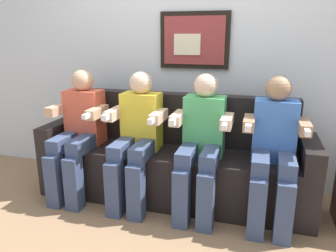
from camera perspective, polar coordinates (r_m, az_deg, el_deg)
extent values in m
plane|color=#8C6B4C|center=(2.73, -0.90, -15.12)|extent=(6.13, 6.13, 0.00)
cube|color=silver|center=(3.09, 3.24, 13.84)|extent=(4.72, 0.05, 2.60)
cube|color=black|center=(3.03, 4.66, 14.72)|extent=(0.63, 0.03, 0.50)
cube|color=maroon|center=(3.01, 4.60, 14.72)|extent=(0.55, 0.02, 0.42)
cube|color=beige|center=(3.02, 3.39, 14.07)|extent=(0.24, 0.02, 0.18)
cube|color=black|center=(2.88, 0.78, -8.41)|extent=(2.04, 0.58, 0.45)
cube|color=black|center=(2.93, 1.94, 1.37)|extent=(2.04, 0.14, 0.45)
cube|color=black|center=(3.28, -17.95, -4.50)|extent=(0.14, 0.58, 0.62)
cube|color=black|center=(2.79, 23.18, -8.67)|extent=(0.14, 0.58, 0.62)
cube|color=#D8593F|center=(3.02, -14.32, 1.62)|extent=(0.32, 0.20, 0.48)
sphere|color=tan|center=(2.96, -14.75, 7.74)|extent=(0.19, 0.19, 0.19)
cube|color=#38476B|center=(2.95, -17.52, -2.59)|extent=(0.12, 0.40, 0.12)
cube|color=#38476B|center=(2.86, -14.50, -2.95)|extent=(0.12, 0.40, 0.12)
cube|color=#38476B|center=(2.90, -19.22, -9.13)|extent=(0.12, 0.12, 0.45)
cube|color=#38476B|center=(2.81, -16.16, -9.71)|extent=(0.12, 0.12, 0.45)
cube|color=tan|center=(3.00, -18.70, 2.77)|extent=(0.08, 0.28, 0.08)
cube|color=tan|center=(2.81, -12.28, 2.38)|extent=(0.08, 0.28, 0.08)
cube|color=white|center=(2.67, -13.89, 1.81)|extent=(0.04, 0.13, 0.04)
cube|color=yellow|center=(2.79, -4.62, 0.92)|extent=(0.32, 0.20, 0.48)
sphere|color=beige|center=(2.73, -4.78, 7.55)|extent=(0.19, 0.19, 0.19)
cube|color=#38476B|center=(2.70, -7.82, -3.70)|extent=(0.12, 0.40, 0.12)
cube|color=#38476B|center=(2.63, -4.22, -4.08)|extent=(0.12, 0.40, 0.12)
cube|color=#38476B|center=(2.64, -9.35, -10.92)|extent=(0.12, 0.12, 0.45)
cube|color=#38476B|center=(2.58, -5.65, -11.51)|extent=(0.12, 0.12, 0.45)
cube|color=beige|center=(2.74, -9.27, 2.19)|extent=(0.08, 0.28, 0.08)
cube|color=beige|center=(2.60, -1.66, 1.68)|extent=(0.08, 0.28, 0.08)
cube|color=white|center=(2.45, -2.79, 1.03)|extent=(0.04, 0.13, 0.04)
cube|color=white|center=(2.59, -10.77, 1.60)|extent=(0.04, 0.10, 0.04)
cube|color=#4CB266|center=(2.65, 6.42, 0.09)|extent=(0.32, 0.20, 0.48)
sphere|color=beige|center=(2.59, 6.64, 7.05)|extent=(0.19, 0.19, 0.19)
cube|color=#38476B|center=(2.54, 3.51, -4.85)|extent=(0.12, 0.40, 0.12)
cube|color=#38476B|center=(2.51, 7.54, -5.22)|extent=(0.12, 0.40, 0.12)
cube|color=#38476B|center=(2.48, 2.37, -12.61)|extent=(0.12, 0.12, 0.45)
cube|color=#38476B|center=(2.45, 6.57, -13.09)|extent=(0.12, 0.12, 0.45)
cube|color=beige|center=(2.56, 1.81, 1.43)|extent=(0.08, 0.28, 0.08)
cube|color=beige|center=(2.49, 10.30, 0.82)|extent=(0.08, 0.28, 0.08)
cube|color=white|center=(2.34, 9.90, 0.08)|extent=(0.04, 0.13, 0.04)
cube|color=white|center=(2.40, 0.88, 0.76)|extent=(0.04, 0.10, 0.04)
cube|color=#3F72CC|center=(2.62, 18.16, -0.80)|extent=(0.32, 0.20, 0.48)
sphere|color=#9E7556|center=(2.56, 18.78, 6.22)|extent=(0.19, 0.19, 0.19)
cube|color=#38476B|center=(2.49, 15.86, -5.89)|extent=(0.12, 0.40, 0.12)
cube|color=#38476B|center=(2.50, 20.00, -6.18)|extent=(0.12, 0.40, 0.12)
cube|color=#38476B|center=(2.43, 15.29, -13.87)|extent=(0.12, 0.12, 0.45)
cube|color=#38476B|center=(2.44, 19.64, -14.14)|extent=(0.12, 0.12, 0.45)
cube|color=#9E7556|center=(2.49, 14.03, 0.54)|extent=(0.08, 0.28, 0.08)
cube|color=#9E7556|center=(2.50, 22.73, -0.12)|extent=(0.08, 0.28, 0.08)
cube|color=white|center=(2.35, 23.16, -0.91)|extent=(0.04, 0.13, 0.04)
cube|color=white|center=(2.33, 13.87, -0.22)|extent=(0.04, 0.10, 0.04)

